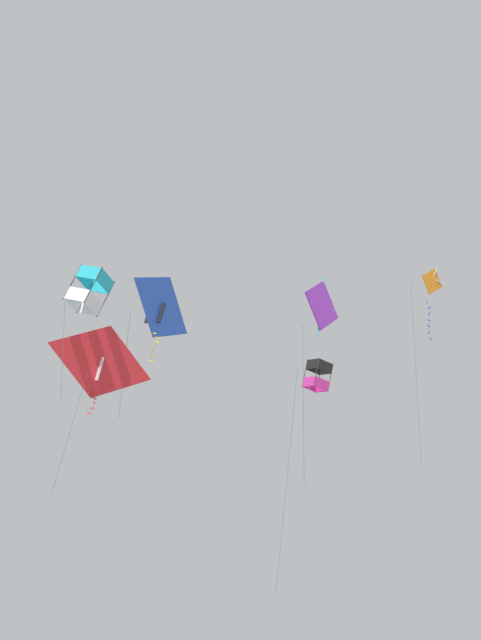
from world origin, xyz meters
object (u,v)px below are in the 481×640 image
kite_diamond_far_centre (322,306)px  kite_box_near_left (317,377)px  kite_delta_upper_right (160,308)px  kite_box_mid_left (89,290)px  kite_delta_highest (100,363)px  kite_diamond_near_right (431,287)px

kite_diamond_far_centre → kite_box_near_left: kite_diamond_far_centre is taller
kite_delta_upper_right → kite_box_mid_left: kite_delta_upper_right is taller
kite_box_mid_left → kite_box_near_left: kite_box_mid_left is taller
kite_delta_highest → kite_box_mid_left: (0.06, -2.08, 2.11)m
kite_diamond_far_centre → kite_box_mid_left: 9.21m
kite_delta_upper_right → kite_delta_highest: bearing=155.1°
kite_diamond_near_right → kite_delta_highest: bearing=132.3°
kite_delta_upper_right → kite_box_mid_left: bearing=172.5°
kite_diamond_far_centre → kite_delta_highest: kite_diamond_far_centre is taller
kite_delta_highest → kite_diamond_near_right: bearing=-27.7°
kite_box_mid_left → kite_box_near_left: (8.29, 5.74, -1.63)m
kite_delta_highest → kite_box_mid_left: size_ratio=1.17×
kite_diamond_far_centre → kite_diamond_near_right: bearing=-16.6°
kite_box_mid_left → kite_delta_highest: bearing=12.0°
kite_delta_upper_right → kite_diamond_far_centre: bearing=-97.0°
kite_box_mid_left → kite_diamond_near_right: size_ratio=0.60×
kite_delta_upper_right → kite_box_near_left: size_ratio=0.62×
kite_diamond_near_right → kite_diamond_far_centre: bearing=164.1°
kite_delta_highest → kite_box_near_left: (8.35, 3.66, 0.48)m
kite_diamond_far_centre → kite_box_near_left: (-0.76, 4.36, -0.63)m
kite_delta_highest → kite_diamond_near_right: size_ratio=0.71×
kite_diamond_far_centre → kite_box_near_left: size_ratio=0.87×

